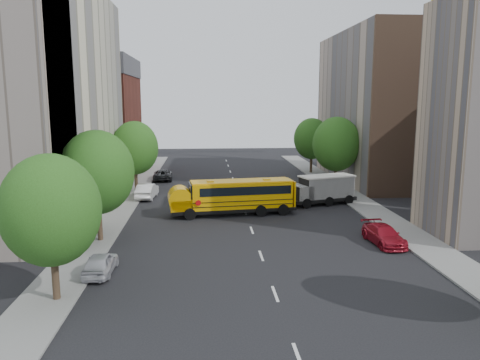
{
  "coord_description": "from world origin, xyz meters",
  "views": [
    {
      "loc": [
        -3.54,
        -36.63,
        9.9
      ],
      "look_at": [
        -0.61,
        2.0,
        3.26
      ],
      "focal_mm": 35.0,
      "sensor_mm": 36.0,
      "label": 1
    }
  ],
  "objects": [
    {
      "name": "street_tree_5",
      "position": [
        11.0,
        26.0,
        4.7
      ],
      "size": [
        4.86,
        4.86,
        7.51
      ],
      "color": "#38281C",
      "rests_on": "ground"
    },
    {
      "name": "street_tree_4",
      "position": [
        11.0,
        14.0,
        5.08
      ],
      "size": [
        5.25,
        5.25,
        8.1
      ],
      "color": "#38281C",
      "rests_on": "ground"
    },
    {
      "name": "parked_car_3",
      "position": [
        8.8,
        -6.15,
        0.65
      ],
      "size": [
        2.18,
        4.62,
        1.3
      ],
      "primitive_type": "imported",
      "rotation": [
        0.0,
        0.0,
        0.08
      ],
      "color": "maroon",
      "rests_on": "ground"
    },
    {
      "name": "building_right_far",
      "position": [
        18.0,
        20.0,
        9.0
      ],
      "size": [
        10.0,
        22.0,
        18.0
      ],
      "primitive_type": "cube",
      "color": "tan",
      "rests_on": "ground"
    },
    {
      "name": "street_tree_0",
      "position": [
        -11.0,
        -14.0,
        4.64
      ],
      "size": [
        4.8,
        4.8,
        7.41
      ],
      "color": "#38281C",
      "rests_on": "ground"
    },
    {
      "name": "lane_markings",
      "position": [
        0.0,
        10.0,
        0.01
      ],
      "size": [
        0.15,
        64.0,
        0.01
      ],
      "primitive_type": "cube",
      "color": "silver",
      "rests_on": "ground"
    },
    {
      "name": "building_left_cream",
      "position": [
        -18.0,
        6.0,
        10.0
      ],
      "size": [
        10.0,
        26.0,
        20.0
      ],
      "primitive_type": "cube",
      "color": "beige",
      "rests_on": "ground"
    },
    {
      "name": "building_left_redbrick",
      "position": [
        -18.0,
        28.0,
        6.5
      ],
      "size": [
        10.0,
        15.0,
        13.0
      ],
      "primitive_type": "cube",
      "color": "maroon",
      "rests_on": "ground"
    },
    {
      "name": "ground",
      "position": [
        0.0,
        0.0,
        0.0
      ],
      "size": [
        120.0,
        120.0,
        0.0
      ],
      "primitive_type": "plane",
      "color": "black",
      "rests_on": "ground"
    },
    {
      "name": "sidewalk_left",
      "position": [
        -11.5,
        5.0,
        0.06
      ],
      "size": [
        3.0,
        80.0,
        0.12
      ],
      "primitive_type": "cube",
      "color": "slate",
      "rests_on": "ground"
    },
    {
      "name": "parked_car_0",
      "position": [
        -9.6,
        -10.45,
        0.64
      ],
      "size": [
        1.59,
        3.79,
        1.28
      ],
      "primitive_type": "imported",
      "rotation": [
        0.0,
        0.0,
        3.12
      ],
      "color": "#BCBCC3",
      "rests_on": "ground"
    },
    {
      "name": "sidewalk_right",
      "position": [
        11.5,
        5.0,
        0.06
      ],
      "size": [
        3.0,
        80.0,
        0.12
      ],
      "primitive_type": "cube",
      "color": "slate",
      "rests_on": "ground"
    },
    {
      "name": "street_tree_2",
      "position": [
        -11.0,
        14.0,
        4.83
      ],
      "size": [
        4.99,
        4.99,
        7.71
      ],
      "color": "#38281C",
      "rests_on": "ground"
    },
    {
      "name": "parked_car_2",
      "position": [
        -8.8,
        21.64,
        0.68
      ],
      "size": [
        2.51,
        5.02,
        1.36
      ],
      "primitive_type": "imported",
      "rotation": [
        0.0,
        0.0,
        3.19
      ],
      "color": "black",
      "rests_on": "ground"
    },
    {
      "name": "building_right_sidewall",
      "position": [
        18.0,
        9.0,
        9.0
      ],
      "size": [
        10.1,
        0.3,
        18.0
      ],
      "primitive_type": "cube",
      "color": "brown",
      "rests_on": "ground"
    },
    {
      "name": "parked_car_1",
      "position": [
        -9.47,
        10.69,
        0.76
      ],
      "size": [
        1.98,
        4.75,
        1.53
      ],
      "primitive_type": "imported",
      "rotation": [
        0.0,
        0.0,
        3.06
      ],
      "color": "white",
      "rests_on": "ground"
    },
    {
      "name": "street_tree_1",
      "position": [
        -11.0,
        -4.0,
        4.95
      ],
      "size": [
        5.12,
        5.12,
        7.9
      ],
      "color": "#38281C",
      "rests_on": "ground"
    },
    {
      "name": "safari_truck",
      "position": [
        7.68,
        6.6,
        1.47
      ],
      "size": [
        6.86,
        4.04,
        2.78
      ],
      "rotation": [
        0.0,
        0.0,
        0.29
      ],
      "color": "black",
      "rests_on": "ground"
    },
    {
      "name": "school_bus",
      "position": [
        -1.21,
        3.21,
        1.71
      ],
      "size": [
        11.09,
        3.79,
        3.07
      ],
      "rotation": [
        0.0,
        0.0,
        0.12
      ],
      "color": "black",
      "rests_on": "ground"
    }
  ]
}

